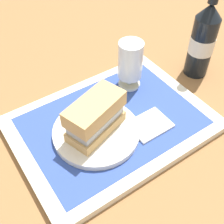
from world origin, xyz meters
name	(u,v)px	position (x,y,z in m)	size (l,w,h in m)	color
ground_plane	(112,127)	(0.00, 0.00, 0.00)	(3.00, 3.00, 0.00)	olive
tray	(112,124)	(0.00, 0.00, 0.01)	(0.44, 0.32, 0.02)	beige
placemat	(112,121)	(0.00, 0.00, 0.02)	(0.38, 0.27, 0.00)	#2D4793
plate	(96,132)	(-0.05, -0.01, 0.03)	(0.19, 0.19, 0.01)	silver
sandwich	(96,115)	(-0.05, -0.01, 0.08)	(0.14, 0.10, 0.08)	tan
beer_glass	(130,63)	(0.11, 0.08, 0.09)	(0.06, 0.06, 0.12)	silver
napkin_folded	(150,125)	(0.06, -0.06, 0.02)	(0.09, 0.07, 0.01)	white
beer_bottle	(203,40)	(0.31, 0.04, 0.10)	(0.07, 0.07, 0.27)	black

